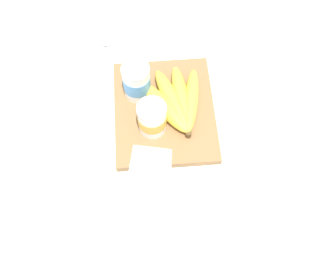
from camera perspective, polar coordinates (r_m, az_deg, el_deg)
The scene contains 7 objects.
ground_plane at distance 1.00m, azimuth -0.49°, elevation 3.68°, with size 2.40×2.40×0.00m, color white.
cutting_board at distance 0.99m, azimuth -0.50°, elevation 3.97°, with size 0.29×0.24×0.02m, color olive.
cereal_box at distance 0.77m, azimuth -2.98°, elevation -11.97°, with size 0.21×0.06×0.24m, color white.
yogurt_cup_front at distance 0.92m, azimuth -2.21°, elevation 3.02°, with size 0.07×0.07×0.08m.
yogurt_cup_back at distance 0.97m, azimuth -4.36°, elevation 8.08°, with size 0.07×0.07×0.09m.
banana_bunch at distance 0.98m, azimuth 1.20°, elevation 5.32°, with size 0.20×0.16×0.04m.
spoon at distance 1.14m, azimuth -7.14°, elevation 13.39°, with size 0.03×0.13×0.01m.
Camera 1 is at (-0.51, 0.03, 0.86)m, focal length 44.15 mm.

